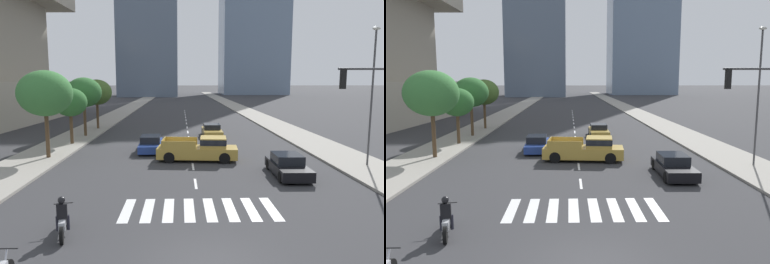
# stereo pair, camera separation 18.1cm
# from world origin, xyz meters

# --- Properties ---
(sidewalk_east) EXTENTS (4.00, 260.00, 0.15)m
(sidewalk_east) POSITION_xyz_m (11.05, 30.00, 0.07)
(sidewalk_east) COLOR gray
(sidewalk_east) RESTS_ON ground
(sidewalk_west) EXTENTS (4.00, 260.00, 0.15)m
(sidewalk_west) POSITION_xyz_m (-11.05, 30.00, 0.07)
(sidewalk_west) COLOR gray
(sidewalk_west) RESTS_ON ground
(crosswalk_near) EXTENTS (6.75, 2.95, 0.01)m
(crosswalk_near) POSITION_xyz_m (0.00, 4.98, 0.00)
(crosswalk_near) COLOR silver
(crosswalk_near) RESTS_ON ground
(lane_divider_center) EXTENTS (0.14, 50.00, 0.01)m
(lane_divider_center) POSITION_xyz_m (0.00, 32.98, 0.00)
(lane_divider_center) COLOR silver
(lane_divider_center) RESTS_ON ground
(motorcycle_trailing) EXTENTS (0.82, 2.06, 1.49)m
(motorcycle_trailing) POSITION_xyz_m (-5.10, 2.48, 0.58)
(motorcycle_trailing) COLOR black
(motorcycle_trailing) RESTS_ON ground
(pickup_truck) EXTENTS (5.71, 2.52, 1.67)m
(pickup_truck) POSITION_xyz_m (0.65, 14.76, 0.81)
(pickup_truck) COLOR #B28E38
(pickup_truck) RESTS_ON ground
(sedan_black_0) EXTENTS (1.87, 4.49, 1.27)m
(sedan_black_0) POSITION_xyz_m (5.53, 10.54, 0.58)
(sedan_black_0) COLOR black
(sedan_black_0) RESTS_ON ground
(sedan_gold_1) EXTENTS (1.85, 4.66, 1.24)m
(sedan_gold_1) POSITION_xyz_m (2.35, 25.79, 0.58)
(sedan_gold_1) COLOR #B28E38
(sedan_gold_1) RESTS_ON ground
(sedan_blue_2) EXTENTS (1.86, 4.66, 1.27)m
(sedan_blue_2) POSITION_xyz_m (-3.18, 18.35, 0.58)
(sedan_blue_2) COLOR navy
(sedan_blue_2) RESTS_ON ground
(street_lamp_east) EXTENTS (0.50, 0.24, 8.73)m
(street_lamp_east) POSITION_xyz_m (11.35, 12.49, 5.13)
(street_lamp_east) COLOR #3F3F42
(street_lamp_east) RESTS_ON sidewalk_east
(street_tree_nearest) EXTENTS (3.77, 3.77, 6.15)m
(street_tree_nearest) POSITION_xyz_m (-10.25, 15.50, 4.69)
(street_tree_nearest) COLOR #4C3823
(street_tree_nearest) RESTS_ON sidewalk_west
(street_tree_second) EXTENTS (2.86, 2.86, 4.80)m
(street_tree_second) POSITION_xyz_m (-10.25, 21.22, 3.72)
(street_tree_second) COLOR #4C3823
(street_tree_second) RESTS_ON sidewalk_west
(street_tree_third) EXTENTS (3.43, 3.43, 5.74)m
(street_tree_third) POSITION_xyz_m (-10.25, 25.77, 4.41)
(street_tree_third) COLOR #4C3823
(street_tree_third) RESTS_ON sidewalk_west
(street_tree_fourth) EXTENTS (3.36, 3.36, 5.55)m
(street_tree_fourth) POSITION_xyz_m (-10.25, 31.32, 4.26)
(street_tree_fourth) COLOR #4C3823
(street_tree_fourth) RESTS_ON sidewalk_west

